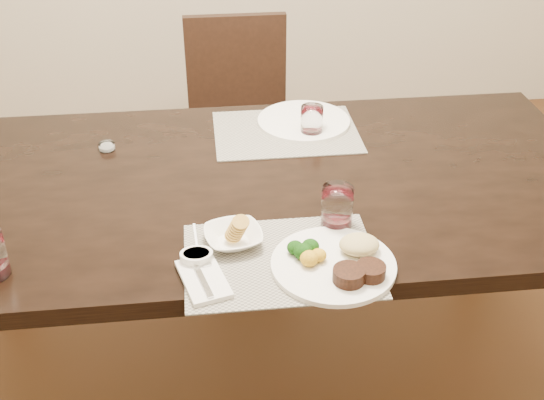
{
  "coord_description": "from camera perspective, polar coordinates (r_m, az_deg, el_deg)",
  "views": [
    {
      "loc": [
        -0.16,
        -1.67,
        1.76
      ],
      "look_at": [
        0.01,
        -0.22,
        0.82
      ],
      "focal_mm": 45.0,
      "sensor_mm": 36.0,
      "label": 1
    }
  ],
  "objects": [
    {
      "name": "wine_glass_far",
      "position": [
        2.17,
        3.34,
        6.51
      ],
      "size": [
        0.07,
        0.07,
        0.1
      ],
      "rotation": [
        0.0,
        0.0,
        -0.39
      ],
      "color": "silver",
      "rests_on": "placemat_far"
    },
    {
      "name": "dining_table",
      "position": [
        2.0,
        -0.94,
        -0.24
      ],
      "size": [
        2.0,
        1.0,
        0.75
      ],
      "color": "black",
      "rests_on": "ground"
    },
    {
      "name": "sauce_ramekin",
      "position": [
        1.63,
        -6.33,
        -4.77
      ],
      "size": [
        0.08,
        0.12,
        0.06
      ],
      "rotation": [
        0.0,
        0.0,
        0.09
      ],
      "color": "white",
      "rests_on": "placemat_near"
    },
    {
      "name": "salt_cellar",
      "position": [
        2.16,
        -13.65,
        4.34
      ],
      "size": [
        0.05,
        0.05,
        0.02
      ],
      "rotation": [
        0.0,
        0.0,
        -0.08
      ],
      "color": "silver",
      "rests_on": "dining_table"
    },
    {
      "name": "placemat_near",
      "position": [
        1.64,
        0.73,
        -5.05
      ],
      "size": [
        0.46,
        0.34,
        0.0
      ],
      "primitive_type": "cube",
      "color": "gray",
      "rests_on": "dining_table"
    },
    {
      "name": "wine_glass_near",
      "position": [
        1.73,
        5.46,
        -0.76
      ],
      "size": [
        0.08,
        0.08,
        0.11
      ],
      "rotation": [
        0.0,
        0.0,
        -0.13
      ],
      "color": "silver",
      "rests_on": "placemat_near"
    },
    {
      "name": "far_plate",
      "position": [
        2.26,
        2.67,
        6.61
      ],
      "size": [
        0.3,
        0.3,
        0.01
      ],
      "primitive_type": "cylinder",
      "color": "white",
      "rests_on": "placemat_far"
    },
    {
      "name": "dinner_plate",
      "position": [
        1.61,
        5.69,
        -5.16
      ],
      "size": [
        0.3,
        0.3,
        0.05
      ],
      "rotation": [
        0.0,
        0.0,
        0.1
      ],
      "color": "white",
      "rests_on": "placemat_near"
    },
    {
      "name": "steak_knife",
      "position": [
        1.58,
        7.14,
        -6.89
      ],
      "size": [
        0.06,
        0.21,
        0.01
      ],
      "rotation": [
        0.0,
        0.0,
        -0.38
      ],
      "color": "silver",
      "rests_on": "placemat_near"
    },
    {
      "name": "chair_far",
      "position": [
        2.89,
        -2.78,
        7.07
      ],
      "size": [
        0.42,
        0.42,
        0.9
      ],
      "color": "black",
      "rests_on": "ground"
    },
    {
      "name": "placemat_far",
      "position": [
        2.21,
        1.18,
        5.71
      ],
      "size": [
        0.46,
        0.34,
        0.0
      ],
      "primitive_type": "cube",
      "color": "gray",
      "rests_on": "dining_table"
    },
    {
      "name": "cracker_bowl",
      "position": [
        1.68,
        -3.26,
        -3.07
      ],
      "size": [
        0.16,
        0.16,
        0.06
      ],
      "rotation": [
        0.0,
        0.0,
        0.18
      ],
      "color": "white",
      "rests_on": "placemat_near"
    },
    {
      "name": "napkin_fork",
      "position": [
        1.58,
        -5.75,
        -6.57
      ],
      "size": [
        0.13,
        0.18,
        0.02
      ],
      "rotation": [
        0.0,
        0.0,
        0.26
      ],
      "color": "white",
      "rests_on": "placemat_near"
    },
    {
      "name": "ground_plane",
      "position": [
        2.43,
        -0.79,
        -13.56
      ],
      "size": [
        4.5,
        4.5,
        0.0
      ],
      "primitive_type": "plane",
      "color": "#4E3119",
      "rests_on": "ground"
    }
  ]
}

